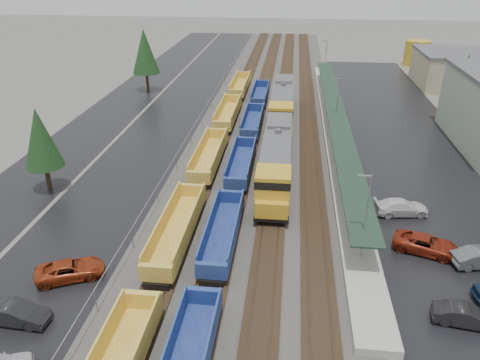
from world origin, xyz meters
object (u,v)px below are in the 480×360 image
object	(u,v)px
locomotive_lead	(276,160)
well_string_yellow	(196,187)
parked_car_east_b	(426,244)
parked_car_west_b	(16,314)
parked_car_east_c	(401,207)
locomotive_trail	(282,104)
parked_car_east_a	(465,316)
well_string_blue	(234,193)
storage_tank	(417,53)
parked_car_west_c	(70,270)

from	to	relation	value
locomotive_lead	well_string_yellow	size ratio (longest dim) A/B	0.23
locomotive_lead	parked_car_east_b	distance (m)	18.06
well_string_yellow	parked_car_west_b	distance (m)	21.18
parked_car_east_c	parked_car_west_b	bearing A→B (deg)	113.86
locomotive_trail	parked_car_east_a	xyz separation A→B (m)	(13.74, -41.77, -1.89)
well_string_blue	parked_car_east_c	bearing A→B (deg)	-1.37
well_string_yellow	parked_car_west_b	world-z (taller)	well_string_yellow
locomotive_trail	parked_car_east_a	world-z (taller)	locomotive_trail
locomotive_lead	well_string_blue	world-z (taller)	locomotive_lead
well_string_yellow	storage_tank	bearing A→B (deg)	61.67
locomotive_lead	parked_car_west_c	distance (m)	24.26
locomotive_lead	parked_car_west_b	world-z (taller)	locomotive_lead
locomotive_lead	parked_car_east_b	size ratio (longest dim) A/B	4.08
well_string_yellow	locomotive_lead	bearing A→B (deg)	30.33
locomotive_trail	parked_car_east_b	world-z (taller)	locomotive_trail
parked_car_west_b	storage_tank	bearing A→B (deg)	-24.60
well_string_yellow	well_string_blue	bearing A→B (deg)	-11.72
well_string_yellow	parked_car_east_b	xyz separation A→B (m)	(21.18, -7.53, -0.42)
locomotive_lead	well_string_blue	xyz separation A→B (m)	(-4.00, -5.51, -1.48)
parked_car_west_c	parked_car_east_b	world-z (taller)	parked_car_east_b
parked_car_west_b	parked_car_west_c	distance (m)	5.35
well_string_blue	parked_car_west_b	world-z (taller)	well_string_blue
well_string_blue	parked_car_east_b	distance (m)	18.45
locomotive_lead	parked_car_east_c	world-z (taller)	locomotive_lead
storage_tank	parked_car_east_c	size ratio (longest dim) A/B	1.04
parked_car_west_b	parked_car_east_b	world-z (taller)	parked_car_west_b
parked_car_east_b	parked_car_east_c	bearing A→B (deg)	27.45
parked_car_west_b	parked_car_east_b	distance (m)	32.03
well_string_yellow	parked_car_west_b	xyz separation A→B (m)	(-8.58, -19.36, -0.41)
well_string_blue	well_string_yellow	bearing A→B (deg)	168.28
parked_car_west_b	parked_car_east_b	xyz separation A→B (m)	(29.77, 11.83, -0.01)
locomotive_trail	parked_car_west_b	distance (m)	48.03
parked_car_west_b	well_string_blue	bearing A→B (deg)	-31.40
storage_tank	parked_car_east_a	bearing A→B (deg)	-100.08
storage_tank	parked_car_west_b	size ratio (longest dim) A/B	1.20
parked_car_east_b	parked_car_west_c	bearing A→B (deg)	123.06
locomotive_trail	well_string_blue	world-z (taller)	locomotive_trail
well_string_yellow	parked_car_west_c	distance (m)	15.90
locomotive_lead	storage_tank	size ratio (longest dim) A/B	3.98
locomotive_trail	parked_car_east_b	size ratio (longest dim) A/B	4.08
well_string_blue	storage_tank	size ratio (longest dim) A/B	15.77
parked_car_west_b	locomotive_lead	bearing A→B (deg)	-31.82
storage_tank	parked_car_east_b	size ratio (longest dim) A/B	1.02
storage_tank	parked_car_east_b	distance (m)	77.22
parked_car_west_c	storage_tank	bearing A→B (deg)	-52.69
well_string_yellow	well_string_blue	size ratio (longest dim) A/B	1.12
well_string_yellow	parked_car_east_b	distance (m)	22.48
well_string_blue	parked_car_west_b	distance (m)	22.40
parked_car_west_c	well_string_blue	bearing A→B (deg)	-64.30
storage_tank	parked_car_east_c	xyz separation A→B (m)	(-16.38, -69.30, -1.97)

